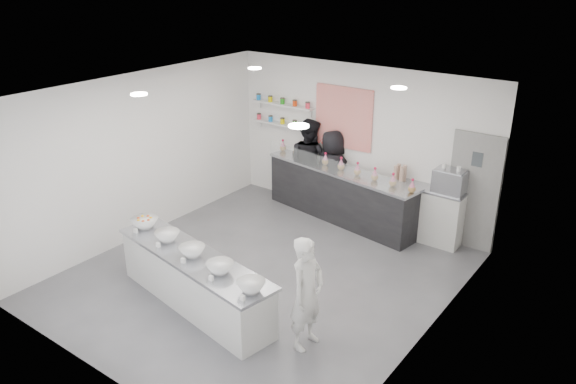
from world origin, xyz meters
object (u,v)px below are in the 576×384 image
Objects in this scene: back_bar at (340,195)px; woman_prep at (307,294)px; prep_counter at (194,281)px; espresso_ledge at (425,214)px; staff_right at (332,172)px; espresso_machine at (450,182)px; staff_left at (309,162)px.

woman_prep is (1.71, -3.62, 0.27)m from back_bar.
woman_prep is at bearing 16.35° from prep_counter.
espresso_ledge is (1.69, 0.18, -0.01)m from back_bar.
back_bar is 0.54m from staff_right.
prep_counter is at bearing 108.18° from staff_right.
staff_right is (-0.35, 0.25, 0.33)m from back_bar.
back_bar reaches higher than prep_counter.
prep_counter is 2.22× the size of espresso_ledge.
espresso_ledge is 0.81m from espresso_machine.
espresso_ledge is at bearing 15.22° from back_bar.
back_bar is 1.81× the size of staff_left.
espresso_ledge is 0.74× the size of staff_left.
espresso_ledge is at bearing 75.23° from prep_counter.
prep_counter is 1.92× the size of woman_prep.
prep_counter is at bearing -83.07° from back_bar.
espresso_machine is 0.34× the size of woman_prep.
back_bar is 2.46× the size of espresso_ledge.
prep_counter is at bearing 97.35° from woman_prep.
woman_prep is at bearing -95.53° from espresso_machine.
espresso_machine is (2.07, 0.18, 0.70)m from back_bar.
back_bar is 1.03m from staff_left.
staff_right reaches higher than woman_prep.
staff_left reaches higher than back_bar.
espresso_machine is at bearing -176.68° from staff_left.
staff_left is at bearing 173.83° from back_bar.
espresso_ledge reaches higher than prep_counter.
staff_left reaches higher than espresso_machine.
back_bar reaches higher than espresso_ledge.
espresso_machine is (0.38, 0.00, 0.71)m from espresso_ledge.
back_bar is at bearing 97.63° from prep_counter.
staff_right is at bearing 28.79° from woman_prep.
woman_prep is at bearing -89.76° from espresso_ledge.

